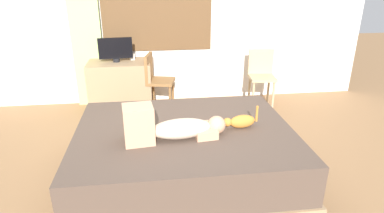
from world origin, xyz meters
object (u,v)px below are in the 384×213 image
cat (241,121)px  cup (132,57)px  tv_monitor (115,49)px  desk (121,86)px  chair_by_desk (156,78)px  person_lying (170,127)px  chair_spare (261,73)px  bed (185,153)px

cat → cup: bearing=118.4°
cat → tv_monitor: bearing=124.5°
desk → chair_by_desk: chair_by_desk is taller
person_lying → cat: size_ratio=2.64×
person_lying → chair_by_desk: 1.96m
chair_spare → cup: bearing=174.5°
chair_spare → person_lying: bearing=-127.5°
desk → cup: (0.19, 0.11, 0.41)m
chair_by_desk → bed: bearing=-82.6°
chair_spare → tv_monitor: bearing=177.9°
person_lying → desk: bearing=106.4°
cup → bed: bearing=-74.4°
tv_monitor → desk: bearing=0.0°
tv_monitor → cup: 0.29m
bed → chair_spare: (1.39, 1.82, 0.25)m
tv_monitor → chair_spare: bearing=-2.1°
person_lying → cup: size_ratio=11.20×
person_lying → cup: person_lying is taller
cat → cup: (-1.11, 2.05, 0.19)m
bed → person_lying: size_ratio=2.28×
cup → chair_spare: chair_spare is taller
bed → chair_by_desk: chair_by_desk is taller
desk → person_lying: bearing=-73.6°
bed → cup: cup is taller
tv_monitor → chair_spare: size_ratio=0.56×
chair_by_desk → chair_spare: same height
desk → cup: size_ratio=10.69×
cup → chair_spare: bearing=-5.5°
desk → chair_spare: bearing=-2.1°
bed → cup: size_ratio=25.58×
desk → bed: bearing=-68.3°
cat → chair_by_desk: 1.98m
bed → chair_by_desk: (-0.23, 1.78, 0.25)m
bed → cat: cat is taller
chair_by_desk → cup: bearing=145.1°
cat → desk: (-1.30, 1.94, -0.22)m
chair_spare → cat: bearing=-114.3°
cup → cat: bearing=-61.6°
person_lying → desk: (-0.61, 2.07, -0.27)m
cat → cup: size_ratio=4.24×
chair_by_desk → chair_spare: size_ratio=1.00×
cat → chair_by_desk: (-0.78, 1.82, -0.09)m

